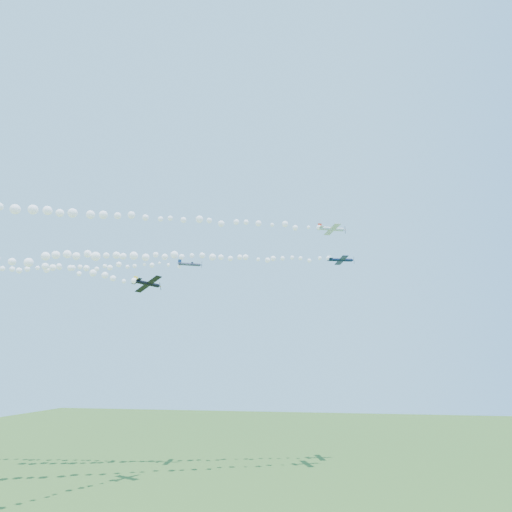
% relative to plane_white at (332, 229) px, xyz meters
% --- Properties ---
extents(ground, '(260.00, 260.00, 0.00)m').
position_rel_plane_white_xyz_m(ground, '(-23.99, 1.17, -54.92)').
color(ground, '#2E511E').
rests_on(ground, ground).
extents(plane_white, '(7.10, 7.51, 2.19)m').
position_rel_plane_white_xyz_m(plane_white, '(0.00, 0.00, 0.00)').
color(plane_white, silver).
extents(smoke_trail_white, '(77.11, 33.61, 3.03)m').
position_rel_plane_white_xyz_m(smoke_trail_white, '(-40.44, -16.82, -0.30)').
color(smoke_trail_white, white).
extents(plane_navy, '(7.19, 7.60, 2.19)m').
position_rel_plane_white_xyz_m(plane_navy, '(2.03, 9.11, -5.56)').
color(plane_navy, '#0C1936').
extents(smoke_trail_navy, '(69.31, 21.78, 2.83)m').
position_rel_plane_white_xyz_m(smoke_trail_navy, '(-34.63, -1.42, -5.77)').
color(smoke_trail_navy, white).
extents(plane_grey, '(6.18, 6.50, 2.34)m').
position_rel_plane_white_xyz_m(plane_grey, '(-34.81, -2.15, -7.82)').
color(plane_grey, '#383D51').
extents(smoke_trail_grey, '(68.06, 8.96, 2.90)m').
position_rel_plane_white_xyz_m(smoke_trail_grey, '(-70.68, -5.79, -8.20)').
color(smoke_trail_grey, white).
extents(plane_black, '(6.79, 6.67, 2.79)m').
position_rel_plane_white_xyz_m(plane_black, '(-38.85, -16.59, -15.23)').
color(plane_black, black).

